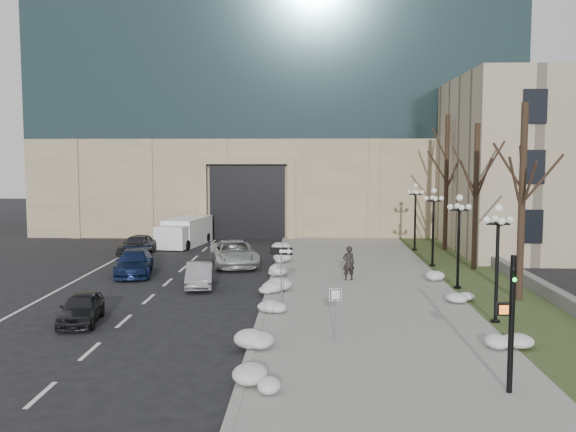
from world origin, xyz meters
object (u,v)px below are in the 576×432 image
(pedestrian, at_px, (349,263))
(traffic_signal, at_px, (510,327))
(lamppost_d, at_px, (415,208))
(car_b, at_px, (199,275))
(lamppost_b, at_px, (459,229))
(keep_sign, at_px, (335,304))
(car_e, at_px, (137,245))
(lamppost_c, at_px, (433,216))
(box_truck, at_px, (185,232))
(lamppost_a, at_px, (497,247))
(one_way_sign, at_px, (285,258))
(car_d, at_px, (234,253))
(car_c, at_px, (134,263))
(car_a, at_px, (81,308))

(pedestrian, xyz_separation_m, traffic_signal, (3.43, -16.03, 0.94))
(traffic_signal, xyz_separation_m, lamppost_d, (1.85, 27.18, 1.11))
(car_b, bearing_deg, lamppost_b, -9.35)
(pedestrian, height_order, lamppost_d, lamppost_d)
(keep_sign, distance_m, traffic_signal, 6.54)
(car_e, relative_size, lamppost_b, 0.85)
(lamppost_b, xyz_separation_m, lamppost_c, (0.00, 6.50, 0.00))
(box_truck, relative_size, lamppost_d, 1.40)
(keep_sign, relative_size, lamppost_a, 0.43)
(car_b, xyz_separation_m, one_way_sign, (4.53, -4.68, 1.64))
(car_d, distance_m, lamppost_d, 13.68)
(keep_sign, bearing_deg, lamppost_a, 14.45)
(car_c, xyz_separation_m, lamppost_d, (17.12, 9.47, 2.38))
(car_a, bearing_deg, lamppost_c, 30.51)
(car_a, relative_size, car_c, 0.75)
(car_e, bearing_deg, lamppost_c, -6.25)
(car_e, xyz_separation_m, one_way_sign, (10.55, -15.26, 1.56))
(lamppost_d, bearing_deg, box_truck, 171.59)
(lamppost_a, height_order, lamppost_b, same)
(one_way_sign, bearing_deg, lamppost_a, -7.38)
(car_d, bearing_deg, keep_sign, -85.04)
(car_e, height_order, one_way_sign, one_way_sign)
(car_c, xyz_separation_m, one_way_sign, (8.74, -7.92, 1.56))
(car_a, relative_size, lamppost_c, 0.75)
(car_b, relative_size, one_way_sign, 1.36)
(lamppost_c, bearing_deg, traffic_signal, -95.11)
(car_d, bearing_deg, box_truck, 104.42)
(car_b, xyz_separation_m, lamppost_d, (12.91, 12.71, 2.46))
(car_a, xyz_separation_m, one_way_sign, (8.03, 2.43, 1.64))
(lamppost_a, xyz_separation_m, lamppost_c, (0.00, 13.00, 0.00))
(box_truck, xyz_separation_m, keep_sign, (10.17, -24.99, 0.51))
(car_d, relative_size, lamppost_c, 1.15)
(car_c, height_order, one_way_sign, one_way_sign)
(traffic_signal, height_order, lamppost_d, lamppost_d)
(one_way_sign, xyz_separation_m, keep_sign, (1.95, -5.14, -0.76))
(box_truck, xyz_separation_m, lamppost_a, (16.60, -21.96, 2.09))
(one_way_sign, height_order, lamppost_d, lamppost_d)
(one_way_sign, distance_m, lamppost_b, 9.50)
(car_a, xyz_separation_m, lamppost_b, (16.41, 6.82, 2.46))
(traffic_signal, bearing_deg, box_truck, 116.79)
(pedestrian, distance_m, one_way_sign, 7.08)
(car_b, height_order, one_way_sign, one_way_sign)
(lamppost_a, bearing_deg, car_c, 149.63)
(car_d, distance_m, lamppost_c, 12.13)
(car_a, distance_m, keep_sign, 10.37)
(car_e, xyz_separation_m, lamppost_a, (18.93, -17.37, 2.39))
(car_d, relative_size, lamppost_b, 1.15)
(pedestrian, relative_size, lamppost_d, 0.38)
(car_b, xyz_separation_m, lamppost_b, (12.91, -0.29, 2.46))
(car_c, height_order, car_e, car_c)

